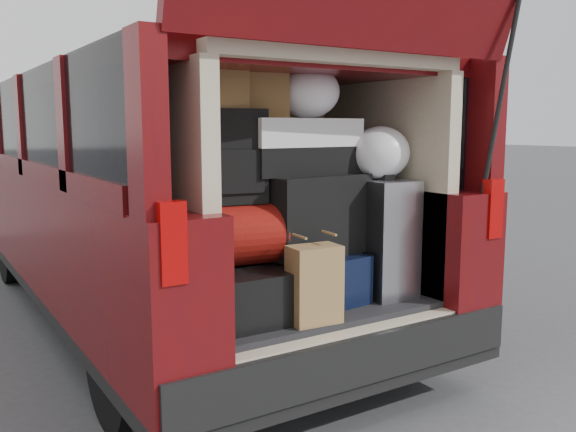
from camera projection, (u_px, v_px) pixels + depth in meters
name	position (u px, v px, depth m)	size (l,w,h in m)	color
ground	(315.00, 415.00, 3.05)	(80.00, 80.00, 0.00)	#3A3A3C
minivan	(171.00, 198.00, 4.47)	(1.90, 5.35, 2.77)	black
load_floor	(285.00, 346.00, 3.24)	(1.24, 1.05, 0.55)	black
black_hardshell	(232.00, 291.00, 2.85)	(0.43, 0.60, 0.24)	black
navy_hardshell	(302.00, 276.00, 3.12)	(0.46, 0.56, 0.25)	black
silver_roller	(378.00, 237.00, 3.22)	(0.25, 0.41, 0.61)	white
kraft_bag	(314.00, 284.00, 2.74)	(0.23, 0.15, 0.35)	olive
red_duffel	(235.00, 235.00, 2.83)	(0.44, 0.29, 0.29)	maroon
black_soft_case	(310.00, 214.00, 3.07)	(0.55, 0.33, 0.40)	black
backpack	(231.00, 156.00, 2.82)	(0.30, 0.19, 0.44)	black
twotone_duffel	(296.00, 146.00, 3.05)	(0.62, 0.32, 0.28)	silver
grocery_sack_lower	(222.00, 88.00, 2.77)	(0.20, 0.16, 0.18)	brown
grocery_sack_upper	(259.00, 93.00, 2.92)	(0.24, 0.20, 0.24)	brown
plastic_bag_center	(307.00, 92.00, 3.05)	(0.33, 0.31, 0.27)	white
plastic_bag_right	(380.00, 153.00, 3.16)	(0.32, 0.30, 0.27)	white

